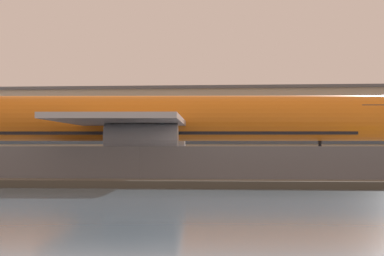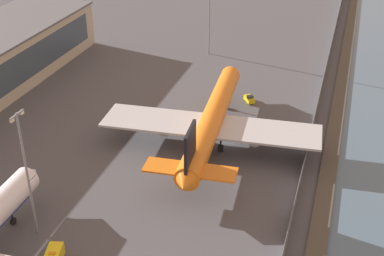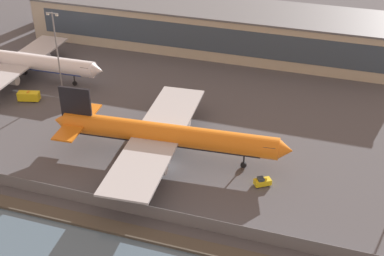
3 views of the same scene
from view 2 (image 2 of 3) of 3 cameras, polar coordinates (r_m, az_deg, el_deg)
The scene contains 7 objects.
ground_plane at distance 109.20m, azimuth 3.86°, elevation -1.36°, with size 500.00×500.00×0.00m, color #4C4C51.
shoreline_seawall at distance 107.08m, azimuth 14.58°, elevation -2.83°, with size 320.00×3.00×0.50m.
perimeter_fence at distance 106.63m, azimuth 12.26°, elevation -1.98°, with size 280.00×0.10×2.69m.
cargo_jet_orange at distance 105.45m, azimuth 2.11°, elevation 0.76°, with size 50.00×43.38×13.64m.
baggage_tug at distance 125.19m, azimuth 6.14°, elevation 3.09°, with size 3.55×3.11×1.80m.
apron_light_mast_apron_west at distance 149.49m, azimuth 1.88°, elevation 12.96°, with size 3.20×0.40×25.42m.
apron_light_mast_apron_east at distance 81.92m, azimuth -17.25°, elevation -4.23°, with size 3.20×0.40×21.09m.
Camera 2 is at (-92.23, -20.78, 54.65)m, focal length 50.00 mm.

